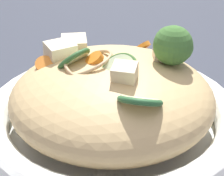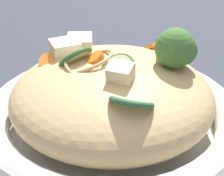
{
  "view_description": "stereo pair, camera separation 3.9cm",
  "coord_description": "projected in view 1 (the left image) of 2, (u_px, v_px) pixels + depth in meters",
  "views": [
    {
      "loc": [
        -0.32,
        0.12,
        0.26
      ],
      "look_at": [
        0.0,
        0.0,
        0.07
      ],
      "focal_mm": 51.77,
      "sensor_mm": 36.0,
      "label": 1
    },
    {
      "loc": [
        -0.33,
        0.08,
        0.26
      ],
      "look_at": [
        0.0,
        0.0,
        0.07
      ],
      "focal_mm": 51.77,
      "sensor_mm": 36.0,
      "label": 2
    }
  ],
  "objects": [
    {
      "name": "serving_bowl",
      "position": [
        112.0,
        117.0,
        0.41
      ],
      "size": [
        0.32,
        0.32,
        0.05
      ],
      "color": "white",
      "rests_on": "ground_plane"
    },
    {
      "name": "broccoli_florets",
      "position": [
        173.0,
        46.0,
        0.39
      ],
      "size": [
        0.08,
        0.07,
        0.06
      ],
      "color": "#9AB16F",
      "rests_on": "serving_bowl"
    },
    {
      "name": "chicken_chunks",
      "position": [
        92.0,
        54.0,
        0.4
      ],
      "size": [
        0.15,
        0.15,
        0.03
      ],
      "color": "beige",
      "rests_on": "serving_bowl"
    },
    {
      "name": "noodle_heap",
      "position": [
        112.0,
        94.0,
        0.39
      ],
      "size": [
        0.24,
        0.24,
        0.09
      ],
      "color": "tan",
      "rests_on": "serving_bowl"
    },
    {
      "name": "ground_plane",
      "position": [
        112.0,
        134.0,
        0.42
      ],
      "size": [
        3.0,
        3.0,
        0.0
      ],
      "primitive_type": "plane",
      "color": "#353A45"
    },
    {
      "name": "carrot_coins",
      "position": [
        98.0,
        56.0,
        0.41
      ],
      "size": [
        0.08,
        0.17,
        0.03
      ],
      "color": "orange",
      "rests_on": "serving_bowl"
    },
    {
      "name": "zucchini_slices",
      "position": [
        109.0,
        76.0,
        0.35
      ],
      "size": [
        0.16,
        0.1,
        0.04
      ],
      "color": "beige",
      "rests_on": "serving_bowl"
    }
  ]
}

